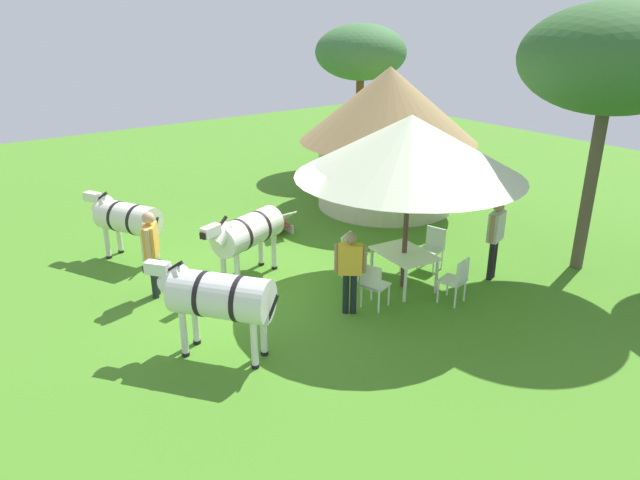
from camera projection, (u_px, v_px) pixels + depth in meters
The scene contains 17 objects.
ground_plane at pixel (276, 286), 11.84m from camera, with size 36.00×36.00×0.00m, color #468024.
thatched_hut at pixel (388, 130), 15.93m from camera, with size 4.83×4.83×3.81m.
shade_umbrella at pixel (410, 146), 10.79m from camera, with size 4.32×4.32×3.43m.
patio_dining_table at pixel (404, 256), 11.60m from camera, with size 1.34×1.03×0.74m.
patio_chair_near_hut at pixel (457, 278), 10.97m from camera, with size 0.51×0.53×0.90m.
patio_chair_west_end at pixel (433, 246), 12.48m from camera, with size 0.53×0.51×0.90m.
patio_chair_near_lawn at pixel (351, 252), 12.14m from camera, with size 0.57×0.58×0.90m.
patio_chair_east_end at pixel (373, 283), 10.79m from camera, with size 0.54×0.53×0.90m.
guest_beside_umbrella at pixel (496, 232), 11.83m from camera, with size 0.34×0.58×1.69m.
guest_behind_table at pixel (350, 265), 10.46m from camera, with size 0.43×0.46×1.59m.
standing_watcher at pixel (151, 246), 11.07m from camera, with size 0.54×0.43×1.72m.
striped_lounge_chair at pixel (279, 224), 14.49m from camera, with size 0.82×0.58×0.65m.
zebra_nearest_camera at pixel (246, 233), 11.85m from camera, with size 1.17×2.15×1.54m.
zebra_by_umbrella at pixel (126, 218), 12.76m from camera, with size 1.94×1.21×1.50m.
zebra_toward_hut at pixel (218, 296), 9.12m from camera, with size 1.93×1.60×1.58m.
acacia_tree_right_background at pixel (612, 60), 11.13m from camera, with size 3.50×3.50×5.38m.
acacia_tree_behind_hut at pixel (361, 53), 19.53m from camera, with size 3.05×3.05×4.77m.
Camera 1 is at (9.09, -5.65, 5.22)m, focal length 32.96 mm.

